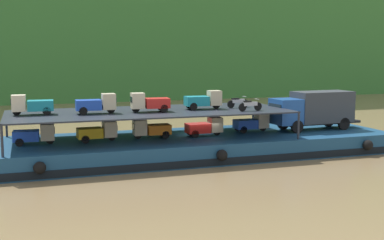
% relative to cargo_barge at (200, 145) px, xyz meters
% --- Properties ---
extents(ground_plane, '(400.00, 400.00, 0.00)m').
position_rel_cargo_barge_xyz_m(ground_plane, '(0.00, 0.03, -0.75)').
color(ground_plane, olive).
extents(cargo_barge, '(29.41, 9.15, 1.50)m').
position_rel_cargo_barge_xyz_m(cargo_barge, '(0.00, 0.00, 0.00)').
color(cargo_barge, navy).
rests_on(cargo_barge, ground).
extents(covered_lorry, '(7.93, 2.59, 3.10)m').
position_rel_cargo_barge_xyz_m(covered_lorry, '(9.72, -0.20, 2.44)').
color(covered_lorry, '#1E4C99').
rests_on(covered_lorry, cargo_barge).
extents(cargo_rack, '(20.21, 7.74, 2.00)m').
position_rel_cargo_barge_xyz_m(cargo_rack, '(-3.80, 0.03, 2.69)').
color(cargo_rack, '#232833').
rests_on(cargo_rack, cargo_barge).
extents(mini_truck_lower_stern, '(2.79, 1.29, 1.38)m').
position_rel_cargo_barge_xyz_m(mini_truck_lower_stern, '(-11.91, 0.00, 1.44)').
color(mini_truck_lower_stern, '#1E47B7').
rests_on(mini_truck_lower_stern, cargo_barge).
extents(mini_truck_lower_aft, '(2.79, 1.29, 1.38)m').
position_rel_cargo_barge_xyz_m(mini_truck_lower_aft, '(-7.68, -0.12, 1.44)').
color(mini_truck_lower_aft, gold).
rests_on(mini_truck_lower_aft, cargo_barge).
extents(mini_truck_lower_mid, '(2.75, 1.21, 1.38)m').
position_rel_cargo_barge_xyz_m(mini_truck_lower_mid, '(-3.79, 0.01, 1.44)').
color(mini_truck_lower_mid, orange).
rests_on(mini_truck_lower_mid, cargo_barge).
extents(mini_truck_lower_fore, '(2.76, 1.23, 1.38)m').
position_rel_cargo_barge_xyz_m(mini_truck_lower_fore, '(0.26, -0.36, 1.44)').
color(mini_truck_lower_fore, red).
rests_on(mini_truck_lower_fore, cargo_barge).
extents(mini_truck_lower_bow, '(2.75, 1.22, 1.38)m').
position_rel_cargo_barge_xyz_m(mini_truck_lower_bow, '(4.52, 0.44, 1.44)').
color(mini_truck_lower_bow, '#1E47B7').
rests_on(mini_truck_lower_bow, cargo_barge).
extents(mini_truck_upper_stern, '(2.77, 1.26, 1.38)m').
position_rel_cargo_barge_xyz_m(mini_truck_upper_stern, '(-12.01, 0.31, 3.44)').
color(mini_truck_upper_stern, teal).
rests_on(mini_truck_upper_stern, cargo_rack).
extents(mini_truck_upper_mid, '(2.76, 1.23, 1.38)m').
position_rel_cargo_barge_xyz_m(mini_truck_upper_mid, '(-7.74, -0.41, 3.44)').
color(mini_truck_upper_mid, '#1E47B7').
rests_on(mini_truck_upper_mid, cargo_rack).
extents(mini_truck_upper_fore, '(2.79, 1.29, 1.38)m').
position_rel_cargo_barge_xyz_m(mini_truck_upper_fore, '(-4.03, -0.57, 3.44)').
color(mini_truck_upper_fore, red).
rests_on(mini_truck_upper_fore, cargo_rack).
extents(mini_truck_upper_bow, '(2.78, 1.26, 1.38)m').
position_rel_cargo_barge_xyz_m(mini_truck_upper_bow, '(0.27, -0.08, 3.44)').
color(mini_truck_upper_bow, teal).
rests_on(mini_truck_upper_bow, cargo_rack).
extents(motorcycle_upper_port, '(1.90, 0.55, 0.87)m').
position_rel_cargo_barge_xyz_m(motorcycle_upper_port, '(3.05, -2.30, 3.18)').
color(motorcycle_upper_port, black).
rests_on(motorcycle_upper_port, cargo_rack).
extents(motorcycle_upper_centre, '(1.89, 0.55, 0.87)m').
position_rel_cargo_barge_xyz_m(motorcycle_upper_centre, '(3.11, 0.02, 3.18)').
color(motorcycle_upper_centre, black).
rests_on(motorcycle_upper_centre, cargo_rack).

